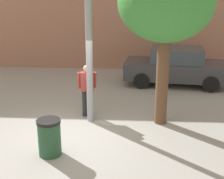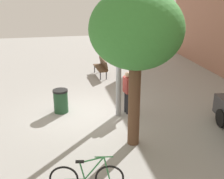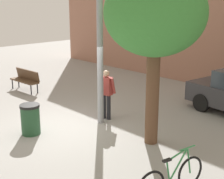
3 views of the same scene
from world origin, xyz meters
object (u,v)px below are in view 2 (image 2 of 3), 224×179
Objects in this scene: park_bench at (102,66)px; trash_bin at (61,101)px; lamppost at (119,45)px; bicycle_green at (87,177)px; plaza_tree at (136,31)px; person_by_lamppost at (127,90)px.

park_bench is 5.02m from trash_bin.
lamppost is 2.89× the size of bicycle_green.
plaza_tree is (2.13, -0.00, 0.82)m from lamppost.
person_by_lamppost is (-0.14, 0.38, -1.76)m from lamppost.
plaza_tree reaches higher than park_bench.
bicycle_green is 4.87m from trash_bin.
person_by_lamppost is 2.64m from trash_bin.
person_by_lamppost reaches higher than bicycle_green.
park_bench is at bearing 168.18° from bicycle_green.
bicycle_green is at bearing 5.10° from trash_bin.
plaza_tree is at bearing -1.85° from park_bench.
trash_bin is at bearing -28.22° from park_bench.
person_by_lamppost is 1.03× the size of park_bench.
lamppost reaches higher than trash_bin.
lamppost reaches higher than park_bench.
lamppost is 5.02m from bicycle_green.
trash_bin is at bearing -174.90° from bicycle_green.
park_bench is 1.76× the size of trash_bin.
park_bench is (-5.17, 0.23, -2.18)m from lamppost.
bicycle_green is (9.27, -1.94, -0.16)m from park_bench.
lamppost reaches higher than plaza_tree.
plaza_tree is at bearing -9.54° from person_by_lamppost.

